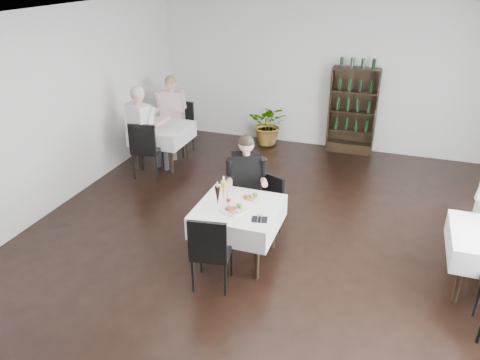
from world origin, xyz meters
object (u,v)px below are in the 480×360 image
main_table (238,216)px  potted_tree (269,124)px  wine_shelf (352,112)px  diner_main (246,179)px

main_table → potted_tree: (-0.78, 4.20, -0.18)m
wine_shelf → main_table: wine_shelf is taller
main_table → wine_shelf: bearing=78.2°
main_table → diner_main: (-0.11, 0.63, 0.23)m
main_table → potted_tree: bearing=100.6°
main_table → diner_main: 0.68m
diner_main → main_table: bearing=-80.4°
main_table → diner_main: bearing=99.6°
wine_shelf → main_table: 4.41m
wine_shelf → main_table: size_ratio=1.70×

